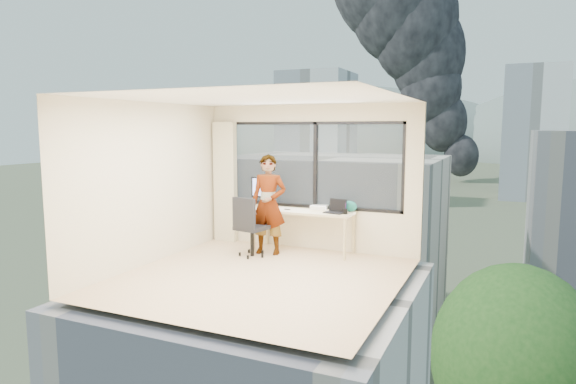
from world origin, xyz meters
The scene contains 24 objects.
floor centered at (0.00, 0.00, 0.00)m, with size 4.00×4.00×0.01m, color beige.
ceiling centered at (0.00, 0.00, 2.60)m, with size 4.00×4.00×0.01m, color white.
wall_front centered at (0.00, -2.00, 1.30)m, with size 4.00×0.01×2.60m, color beige.
wall_left centered at (-2.00, 0.00, 1.30)m, with size 0.01×4.00×2.60m, color beige.
wall_right centered at (2.00, 0.00, 1.30)m, with size 0.01×4.00×2.60m, color beige.
window_wall centered at (0.05, 2.00, 1.52)m, with size 3.30×0.16×1.55m, color black, non-canonical shape.
curtain centered at (-1.72, 1.88, 1.15)m, with size 0.45×0.14×2.30m, color beige.
desk centered at (0.00, 1.66, 0.38)m, with size 1.80×0.60×0.75m, color tan.
chair centered at (-0.69, 1.03, 0.53)m, with size 0.54×0.54×1.06m, color black, non-canonical shape.
person centered at (-0.51, 1.30, 0.87)m, with size 0.63×0.42×1.74m, color #2D2D33.
monitor centered at (-0.80, 1.71, 1.03)m, with size 0.55×0.12×0.55m, color black, non-canonical shape.
game_console centered at (0.22, 1.88, 0.78)m, with size 0.29×0.24×0.07m, color white.
laptop centered at (0.60, 1.60, 0.86)m, with size 0.33×0.35×0.21m, color black, non-canonical shape.
cellphone centered at (-0.28, 1.60, 0.76)m, with size 0.10×0.05×0.01m, color black.
pen_cup centered at (0.80, 1.58, 0.79)m, with size 0.07×0.07×0.09m, color black.
handbag centered at (0.80, 1.83, 0.84)m, with size 0.25×0.12×0.19m, color #0D5252.
exterior_ground centered at (0.00, 120.00, -14.00)m, with size 400.00×400.00×0.04m, color #515B3D.
near_bldg_a centered at (-9.00, 30.00, -7.00)m, with size 16.00×12.00×14.00m, color beige.
far_tower_a centered at (-35.00, 95.00, 0.00)m, with size 14.00×14.00×28.00m, color silver.
far_tower_b centered at (8.00, 120.00, 1.00)m, with size 13.00×13.00×30.00m, color silver.
far_tower_d centered at (-60.00, 150.00, -3.00)m, with size 16.00×14.00×22.00m, color silver.
hill_a centered at (-120.00, 320.00, -14.00)m, with size 288.00×216.00×90.00m, color slate.
tree_a centered at (-16.00, 22.00, -10.00)m, with size 7.00×7.00×8.00m, color #214E1A, non-canonical shape.
tree_b centered at (4.00, 18.00, -9.50)m, with size 7.60×7.60×9.00m, color #214E1A, non-canonical shape.
Camera 1 is at (3.27, -6.34, 2.19)m, focal length 30.98 mm.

